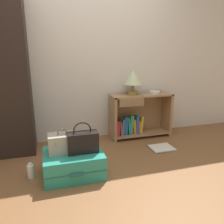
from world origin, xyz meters
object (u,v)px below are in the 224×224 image
Objects in this scene: bookshelf at (138,116)px; table_lamp at (133,79)px; bowl at (155,92)px; suitcase_large at (73,163)px; train_case at (63,143)px; handbag at (83,142)px; bottle at (31,171)px; open_book_on_floor at (162,148)px.

table_lamp is at bearing 171.27° from bookshelf.
bookshelf is 5.83× the size of bowl.
suitcase_large is 2.12× the size of train_case.
bottle is at bearing 171.45° from handbag.
bowl reaches higher than suitcase_large.
open_book_on_floor is (1.18, 0.36, -0.38)m from handbag.
bowl reaches higher than bookshelf.
bowl reaches higher than handbag.
handbag is at bearing -17.18° from train_case.
train_case is at bearing -143.01° from table_lamp.
train_case is 0.46m from bottle.
bottle is at bearing 173.17° from suitcase_large.
train_case is 1.77× the size of bottle.
bookshelf is 3.19× the size of train_case.
bowl is 0.47× the size of open_book_on_floor.
bowl is 0.26× the size of suitcase_large.
bowl is 1.61m from handbag.
table_lamp is 1.93m from bottle.
suitcase_large is 3.76× the size of bottle.
table_lamp is 2.16× the size of bottle.
bottle is (-0.56, 0.08, -0.31)m from handbag.
train_case is at bearing -3.25° from bottle.
train_case is at bearing -168.07° from open_book_on_floor.
bowl is at bearing 28.61° from train_case.
handbag is at bearing -138.44° from bookshelf.
handbag is 1.29m from open_book_on_floor.
bottle is at bearing -150.63° from table_lamp.
bottle is at bearing -171.10° from open_book_on_floor.
bookshelf is 1.39m from handbag.
handbag is (-1.30, -0.89, -0.32)m from bowl.
handbag is at bearing -8.55° from bottle.
train_case is 0.89× the size of handbag.
bowl is 0.89m from open_book_on_floor.
open_book_on_floor is (1.74, 0.27, -0.07)m from bottle.
bowl is 1.75m from suitcase_large.
train_case is (-0.10, 0.03, 0.24)m from suitcase_large.
suitcase_large is 0.46m from bottle.
bottle is at bearing 176.75° from train_case.
bowl is (0.36, -0.05, -0.22)m from table_lamp.
suitcase_large is at bearing -139.32° from table_lamp.
table_lamp is 0.42m from bowl.
bookshelf is at bearing 34.45° from train_case.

